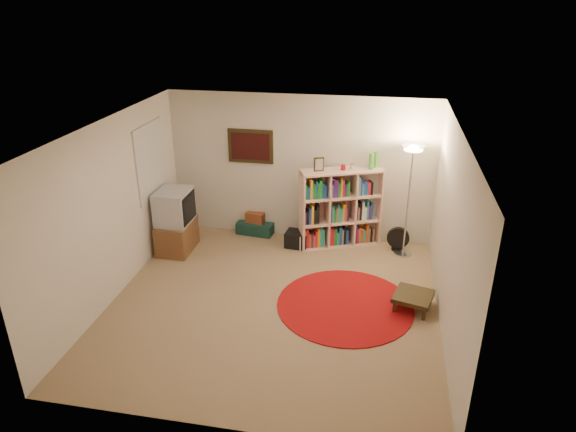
% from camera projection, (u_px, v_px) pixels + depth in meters
% --- Properties ---
extents(room, '(4.54, 4.54, 2.54)m').
position_uv_depth(room, '(269.00, 221.00, 6.71)').
color(room, '#927655').
rests_on(room, ground).
extents(bookshelf, '(1.39, 0.86, 1.62)m').
position_uv_depth(bookshelf, '(339.00, 209.00, 8.60)').
color(bookshelf, '#FFC2AA').
rests_on(bookshelf, ground).
extents(floor_lamp, '(0.40, 0.40, 1.86)m').
position_uv_depth(floor_lamp, '(412.00, 165.00, 7.91)').
color(floor_lamp, silver).
rests_on(floor_lamp, ground).
extents(floor_fan, '(0.37, 0.20, 0.42)m').
position_uv_depth(floor_fan, '(398.00, 239.00, 8.56)').
color(floor_fan, black).
rests_on(floor_fan, ground).
extents(tv_stand, '(0.53, 0.74, 1.07)m').
position_uv_depth(tv_stand, '(176.00, 222.00, 8.46)').
color(tv_stand, brown).
rests_on(tv_stand, ground).
extents(dvd_box, '(0.32, 0.28, 0.10)m').
position_uv_depth(dvd_box, '(181.00, 250.00, 8.54)').
color(dvd_box, '#B9B8BD').
rests_on(dvd_box, ground).
extents(suitcase, '(0.69, 0.49, 0.21)m').
position_uv_depth(suitcase, '(256.00, 227.00, 9.25)').
color(suitcase, '#13342E').
rests_on(suitcase, ground).
extents(wicker_basket, '(0.36, 0.29, 0.18)m').
position_uv_depth(wicker_basket, '(256.00, 217.00, 9.17)').
color(wicker_basket, brown).
rests_on(wicker_basket, suitcase).
extents(duffel_bag, '(0.41, 0.35, 0.26)m').
position_uv_depth(duffel_bag, '(297.00, 239.00, 8.74)').
color(duffel_bag, black).
rests_on(duffel_bag, ground).
extents(paper_towel, '(0.13, 0.13, 0.26)m').
position_uv_depth(paper_towel, '(301.00, 242.00, 8.63)').
color(paper_towel, white).
rests_on(paper_towel, ground).
extents(red_rug, '(1.90, 1.90, 0.02)m').
position_uv_depth(red_rug, '(345.00, 305.00, 7.14)').
color(red_rug, maroon).
rests_on(red_rug, ground).
extents(side_table, '(0.61, 0.61, 0.23)m').
position_uv_depth(side_table, '(413.00, 297.00, 7.00)').
color(side_table, black).
rests_on(side_table, ground).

